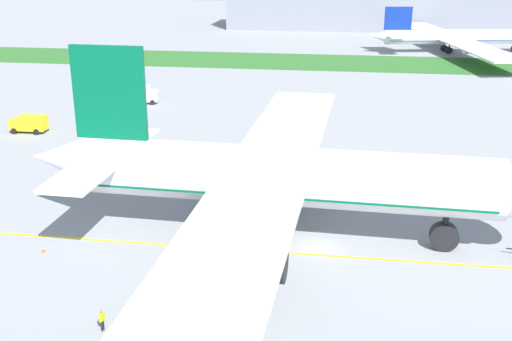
% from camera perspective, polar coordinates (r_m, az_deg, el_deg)
% --- Properties ---
extents(ground_plane, '(600.00, 600.00, 0.00)m').
position_cam_1_polar(ground_plane, '(59.40, 5.42, -7.02)').
color(ground_plane, gray).
rests_on(ground_plane, ground).
extents(apron_taxi_line, '(280.00, 0.36, 0.01)m').
position_cam_1_polar(apron_taxi_line, '(58.06, 5.33, -7.67)').
color(apron_taxi_line, yellow).
rests_on(apron_taxi_line, ground).
extents(grass_median_strip, '(320.00, 24.00, 0.10)m').
position_cam_1_polar(grass_median_strip, '(158.80, 7.66, 9.75)').
color(grass_median_strip, '#2D6628').
rests_on(grass_median_strip, ground).
extents(airliner_foreground, '(49.84, 77.81, 18.09)m').
position_cam_1_polar(airliner_foreground, '(59.05, 1.84, -0.62)').
color(airliner_foreground, white).
rests_on(airliner_foreground, ground).
extents(ground_crew_wingwalker_port, '(0.34, 0.59, 1.71)m').
position_cam_1_polar(ground_crew_wingwalker_port, '(48.15, -13.89, -12.97)').
color(ground_crew_wingwalker_port, black).
rests_on(ground_crew_wingwalker_port, ground).
extents(ground_crew_marshaller_front, '(0.60, 0.31, 1.72)m').
position_cam_1_polar(ground_crew_marshaller_front, '(68.48, 5.96, -2.38)').
color(ground_crew_marshaller_front, black).
rests_on(ground_crew_marshaller_front, ground).
extents(traffic_cone_port_wing, '(0.36, 0.36, 0.58)m').
position_cam_1_polar(traffic_cone_port_wing, '(61.51, -18.87, -6.79)').
color(traffic_cone_port_wing, '#F2590C').
rests_on(traffic_cone_port_wing, ground).
extents(service_truck_baggage_loader, '(6.21, 3.35, 3.24)m').
position_cam_1_polar(service_truck_baggage_loader, '(116.06, -10.50, 6.87)').
color(service_truck_baggage_loader, white).
rests_on(service_truck_baggage_loader, ground).
extents(service_truck_fuel_bowser, '(5.45, 2.66, 2.61)m').
position_cam_1_polar(service_truck_fuel_bowser, '(101.73, -20.02, 4.07)').
color(service_truck_fuel_bowser, yellow).
rests_on(service_truck_fuel_bowser, ground).
extents(parked_airliner_far_centre, '(47.14, 77.98, 12.27)m').
position_cam_1_polar(parked_airliner_far_centre, '(181.36, 17.83, 11.52)').
color(parked_airliner_far_centre, white).
rests_on(parked_airliner_far_centre, ground).
extents(terminal_building, '(96.12, 20.00, 18.00)m').
position_cam_1_polar(terminal_building, '(229.31, 10.02, 14.83)').
color(terminal_building, gray).
rests_on(terminal_building, ground).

